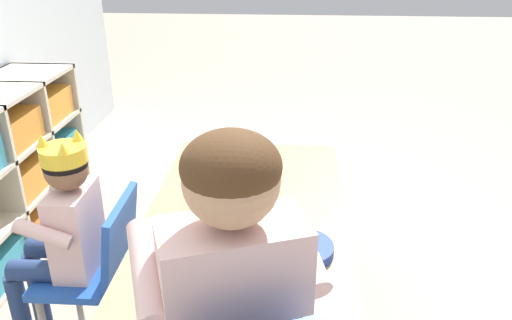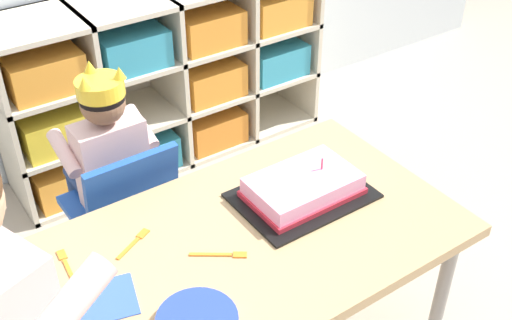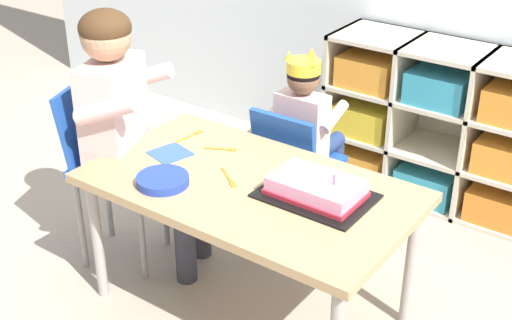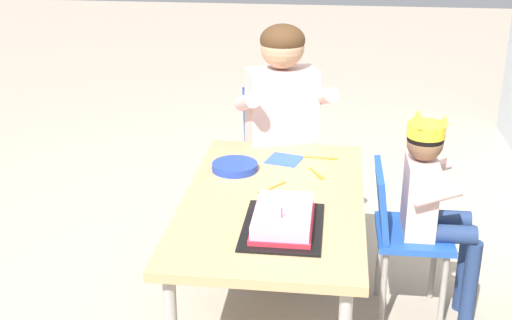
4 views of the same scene
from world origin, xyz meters
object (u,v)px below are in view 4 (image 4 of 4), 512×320
at_px(activity_table, 273,209).
at_px(fork_near_child_seat, 317,174).
at_px(classroom_chair_blue, 401,228).
at_px(adult_helper_seated, 285,119).
at_px(fork_at_table_front_edge, 271,188).
at_px(birthday_cake_on_tray, 283,220).
at_px(paper_plate_stack, 235,167).
at_px(fork_near_cake_tray, 323,158).
at_px(classroom_chair_adult_side, 278,153).
at_px(child_with_crown, 432,195).

xyz_separation_m(activity_table, fork_near_child_seat, (-0.23, 0.15, 0.05)).
height_order(classroom_chair_blue, adult_helper_seated, adult_helper_seated).
relative_size(activity_table, fork_at_table_front_edge, 9.02).
bearing_deg(adult_helper_seated, birthday_cake_on_tray, -106.06).
height_order(activity_table, adult_helper_seated, adult_helper_seated).
relative_size(paper_plate_stack, fork_near_cake_tray, 1.27).
bearing_deg(birthday_cake_on_tray, paper_plate_stack, -153.88).
xyz_separation_m(classroom_chair_blue, paper_plate_stack, (-0.12, -0.66, 0.18)).
relative_size(fork_near_cake_tray, fork_at_table_front_edge, 1.13).
distance_m(adult_helper_seated, paper_plate_stack, 0.38).
relative_size(classroom_chair_adult_side, adult_helper_seated, 0.71).
distance_m(activity_table, classroom_chair_adult_side, 0.68).
relative_size(adult_helper_seated, fork_at_table_front_edge, 8.37).
xyz_separation_m(activity_table, classroom_chair_blue, (-0.13, 0.48, -0.11)).
xyz_separation_m(activity_table, fork_at_table_front_edge, (-0.07, -0.02, 0.05)).
distance_m(classroom_chair_blue, birthday_cake_on_tray, 0.59).
bearing_deg(birthday_cake_on_tray, fork_near_cake_tray, 170.15).
bearing_deg(fork_at_table_front_edge, birthday_cake_on_tray, -131.81).
height_order(fork_near_cake_tray, fork_near_child_seat, same).
bearing_deg(child_with_crown, fork_near_child_seat, 75.46).
height_order(paper_plate_stack, fork_near_cake_tray, paper_plate_stack).
relative_size(classroom_chair_adult_side, fork_at_table_front_edge, 5.90).
distance_m(classroom_chair_adult_side, paper_plate_stack, 0.47).
bearing_deg(adult_helper_seated, child_with_crown, -56.82).
relative_size(child_with_crown, fork_near_cake_tray, 5.87).
height_order(fork_near_child_seat, fork_at_table_front_edge, same).
relative_size(classroom_chair_blue, fork_near_child_seat, 5.34).
relative_size(classroom_chair_blue, classroom_chair_adult_side, 0.83).
height_order(activity_table, classroom_chair_adult_side, classroom_chair_adult_side).
relative_size(activity_table, child_with_crown, 1.36).
bearing_deg(fork_at_table_front_edge, adult_helper_seated, 33.70).
bearing_deg(adult_helper_seated, fork_near_cake_tray, -62.24).
height_order(activity_table, classroom_chair_blue, classroom_chair_blue).
height_order(birthday_cake_on_tray, fork_near_child_seat, birthday_cake_on_tray).
xyz_separation_m(adult_helper_seated, paper_plate_stack, (0.32, -0.17, -0.10)).
bearing_deg(fork_near_child_seat, child_with_crown, -131.59).
height_order(classroom_chair_adult_side, fork_near_cake_tray, classroom_chair_adult_side).
bearing_deg(fork_near_cake_tray, classroom_chair_adult_side, -46.54).
relative_size(adult_helper_seated, paper_plate_stack, 5.80).
relative_size(classroom_chair_blue, adult_helper_seated, 0.59).
bearing_deg(paper_plate_stack, classroom_chair_adult_side, 162.95).
bearing_deg(fork_near_child_seat, activity_table, 119.60).
height_order(child_with_crown, birthday_cake_on_tray, child_with_crown).
bearing_deg(adult_helper_seated, classroom_chair_blue, -62.24).
bearing_deg(child_with_crown, fork_near_cake_tray, 55.31).
xyz_separation_m(fork_near_cake_tray, fork_at_table_front_edge, (0.33, -0.18, 0.00)).
height_order(child_with_crown, fork_near_cake_tray, child_with_crown).
xyz_separation_m(classroom_chair_blue, fork_near_cake_tray, (-0.28, -0.32, 0.16)).
relative_size(activity_table, fork_near_cake_tray, 7.96).
bearing_deg(child_with_crown, birthday_cake_on_tray, 123.66).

